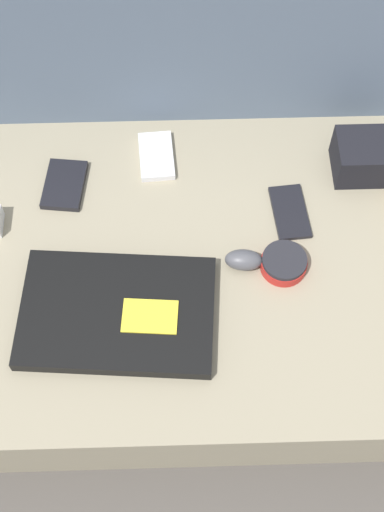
{
  "coord_description": "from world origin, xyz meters",
  "views": [
    {
      "loc": [
        -0.02,
        -0.6,
        1.22
      ],
      "look_at": [
        0.0,
        0.0,
        0.16
      ],
      "focal_mm": 50.0,
      "sensor_mm": 36.0,
      "label": 1
    }
  ],
  "objects_px": {
    "phone_black": "(64,185)",
    "laptop": "(117,313)",
    "phone_small": "(156,156)",
    "camera_pouch": "(365,157)",
    "speaker_puck": "(284,263)",
    "computer_mouse": "(244,260)",
    "phone_silver": "(290,212)"
  },
  "relations": [
    {
      "from": "phone_black",
      "to": "laptop",
      "type": "bearing_deg",
      "value": -61.79
    },
    {
      "from": "phone_small",
      "to": "camera_pouch",
      "type": "bearing_deg",
      "value": -9.25
    },
    {
      "from": "phone_black",
      "to": "speaker_puck",
      "type": "bearing_deg",
      "value": -18.27
    },
    {
      "from": "speaker_puck",
      "to": "phone_small",
      "type": "xyz_separation_m",
      "value": [
        -0.22,
        0.24,
        -0.01
      ]
    },
    {
      "from": "phone_small",
      "to": "camera_pouch",
      "type": "relative_size",
      "value": 1.01
    },
    {
      "from": "laptop",
      "to": "speaker_puck",
      "type": "height_order",
      "value": "speaker_puck"
    },
    {
      "from": "speaker_puck",
      "to": "phone_small",
      "type": "relative_size",
      "value": 0.72
    },
    {
      "from": "computer_mouse",
      "to": "phone_silver",
      "type": "height_order",
      "value": "computer_mouse"
    },
    {
      "from": "phone_black",
      "to": "computer_mouse",
      "type": "bearing_deg",
      "value": -21.93
    },
    {
      "from": "computer_mouse",
      "to": "phone_small",
      "type": "xyz_separation_m",
      "value": [
        -0.15,
        0.23,
        -0.01
      ]
    },
    {
      "from": "speaker_puck",
      "to": "camera_pouch",
      "type": "relative_size",
      "value": 0.73
    },
    {
      "from": "phone_black",
      "to": "phone_small",
      "type": "relative_size",
      "value": 1.03
    },
    {
      "from": "laptop",
      "to": "phone_silver",
      "type": "bearing_deg",
      "value": 36.94
    },
    {
      "from": "phone_silver",
      "to": "camera_pouch",
      "type": "distance_m",
      "value": 0.17
    },
    {
      "from": "laptop",
      "to": "phone_small",
      "type": "bearing_deg",
      "value": 83.09
    },
    {
      "from": "laptop",
      "to": "phone_black",
      "type": "bearing_deg",
      "value": 115.93
    },
    {
      "from": "phone_silver",
      "to": "camera_pouch",
      "type": "height_order",
      "value": "camera_pouch"
    },
    {
      "from": "laptop",
      "to": "speaker_puck",
      "type": "distance_m",
      "value": 0.3
    },
    {
      "from": "phone_black",
      "to": "phone_small",
      "type": "bearing_deg",
      "value": 26.45
    },
    {
      "from": "computer_mouse",
      "to": "camera_pouch",
      "type": "bearing_deg",
      "value": 45.64
    },
    {
      "from": "phone_black",
      "to": "phone_small",
      "type": "xyz_separation_m",
      "value": [
        0.17,
        0.06,
        0.0
      ]
    },
    {
      "from": "phone_small",
      "to": "speaker_puck",
      "type": "bearing_deg",
      "value": -51.83
    },
    {
      "from": "computer_mouse",
      "to": "camera_pouch",
      "type": "relative_size",
      "value": 0.62
    },
    {
      "from": "speaker_puck",
      "to": "phone_black",
      "type": "distance_m",
      "value": 0.43
    },
    {
      "from": "laptop",
      "to": "speaker_puck",
      "type": "relative_size",
      "value": 4.17
    },
    {
      "from": "phone_silver",
      "to": "phone_black",
      "type": "distance_m",
      "value": 0.41
    },
    {
      "from": "computer_mouse",
      "to": "phone_small",
      "type": "bearing_deg",
      "value": 127.6
    },
    {
      "from": "phone_silver",
      "to": "phone_black",
      "type": "relative_size",
      "value": 1.03
    },
    {
      "from": "speaker_puck",
      "to": "camera_pouch",
      "type": "height_order",
      "value": "camera_pouch"
    },
    {
      "from": "camera_pouch",
      "to": "laptop",
      "type": "bearing_deg",
      "value": -147.09
    },
    {
      "from": "laptop",
      "to": "phone_black",
      "type": "xyz_separation_m",
      "value": [
        -0.1,
        0.26,
        -0.01
      ]
    },
    {
      "from": "phone_small",
      "to": "computer_mouse",
      "type": "bearing_deg",
      "value": -61.48
    }
  ]
}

